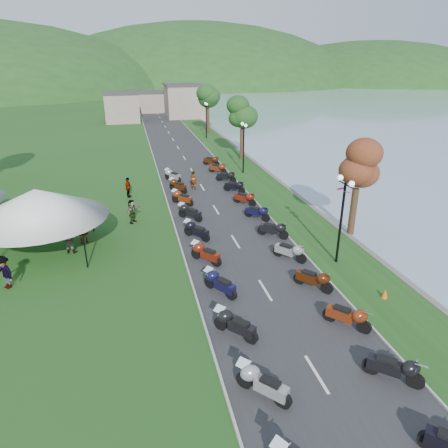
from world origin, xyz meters
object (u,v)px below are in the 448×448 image
pedestrian_b (71,252)px  pedestrian_c (8,288)px  pedestrian_a (85,243)px  vendor_tent_main (40,221)px

pedestrian_b → pedestrian_c: pedestrian_c is taller
pedestrian_c → pedestrian_a: bearing=98.3°
vendor_tent_main → pedestrian_c: (-1.19, -4.00, -2.00)m
vendor_tent_main → pedestrian_a: (2.21, 0.81, -2.00)m
pedestrian_a → pedestrian_c: size_ratio=1.08×
vendor_tent_main → pedestrian_b: bearing=-15.2°
pedestrian_a → pedestrian_b: size_ratio=1.14×
pedestrian_a → pedestrian_b: bearing=-149.6°
vendor_tent_main → pedestrian_b: vendor_tent_main is taller
vendor_tent_main → pedestrian_c: size_ratio=2.92×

